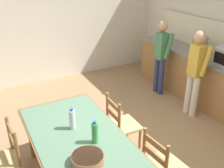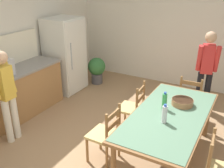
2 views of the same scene
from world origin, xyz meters
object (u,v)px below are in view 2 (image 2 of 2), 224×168
object	(u,v)px
bottle_off_centre	(164,101)
potted_plant	(97,69)
serving_bowl	(182,102)
dining_table	(169,118)
bottle_near_centre	(165,114)
refrigerator	(65,55)
person_at_counter	(6,92)
chair_side_far_left	(105,135)
chair_head_end	(190,99)
chair_side_far_right	(133,108)
person_by_table	(206,68)

from	to	relation	value
bottle_off_centre	potted_plant	world-z (taller)	bottle_off_centre
serving_bowl	dining_table	bearing A→B (deg)	168.21
dining_table	bottle_near_centre	xyz separation A→B (m)	(-0.26, 0.00, 0.20)
refrigerator	person_at_counter	size ratio (longest dim) A/B	1.10
refrigerator	chair_side_far_left	xyz separation A→B (m)	(-1.81, -2.14, -0.41)
chair_head_end	serving_bowl	bearing A→B (deg)	92.04
dining_table	potted_plant	size ratio (longest dim) A/B	3.10
chair_side_far_right	person_at_counter	distance (m)	2.10
chair_head_end	potted_plant	distance (m)	2.60
bottle_near_centre	bottle_off_centre	world-z (taller)	same
bottle_off_centre	potted_plant	bearing A→B (deg)	51.23
dining_table	chair_side_far_left	size ratio (longest dim) A/B	2.27
chair_head_end	person_by_table	xyz separation A→B (m)	(0.55, -0.12, 0.47)
refrigerator	serving_bowl	world-z (taller)	refrigerator
dining_table	chair_head_end	world-z (taller)	chair_head_end
chair_side_far_left	person_at_counter	distance (m)	1.72
person_by_table	potted_plant	xyz separation A→B (m)	(0.14, 2.63, -0.52)
potted_plant	serving_bowl	bearing A→B (deg)	-122.66
bottle_near_centre	serving_bowl	distance (m)	0.63
dining_table	bottle_near_centre	bearing A→B (deg)	179.84
bottle_off_centre	serving_bowl	size ratio (longest dim) A/B	0.84
refrigerator	person_at_counter	bearing A→B (deg)	-166.62
dining_table	person_by_table	distance (m)	1.89
chair_side_far_right	potted_plant	world-z (taller)	chair_side_far_right
bottle_near_centre	chair_side_far_right	bearing A→B (deg)	47.20
serving_bowl	chair_head_end	bearing A→B (deg)	4.16
dining_table	person_by_table	bearing A→B (deg)	-3.87
person_by_table	potted_plant	bearing A→B (deg)	-108.42
chair_side_far_right	person_by_table	bearing A→B (deg)	142.44
person_by_table	refrigerator	bearing A→B (deg)	-95.56
chair_side_far_right	potted_plant	size ratio (longest dim) A/B	1.36
person_by_table	chair_side_far_left	bearing A→B (deg)	-36.82
bottle_off_centre	refrigerator	bearing A→B (deg)	66.16
dining_table	bottle_near_centre	world-z (taller)	bottle_near_centre
chair_side_far_right	person_at_counter	size ratio (longest dim) A/B	0.59
bottle_near_centre	chair_side_far_right	distance (m)	1.16
chair_side_far_right	chair_head_end	bearing A→B (deg)	132.66
refrigerator	bottle_off_centre	world-z (taller)	refrigerator
refrigerator	bottle_near_centre	xyz separation A→B (m)	(-1.60, -2.93, 0.05)
chair_head_end	bottle_near_centre	bearing A→B (deg)	87.66
chair_side_far_left	person_at_counter	bearing A→B (deg)	-78.39
person_at_counter	person_by_table	bearing A→B (deg)	-134.11
bottle_off_centre	chair_side_far_right	size ratio (longest dim) A/B	0.30
bottle_near_centre	person_by_table	world-z (taller)	person_by_table
bottle_near_centre	serving_bowl	xyz separation A→B (m)	(0.62, -0.08, -0.07)
serving_bowl	person_by_table	size ratio (longest dim) A/B	0.20
chair_head_end	chair_side_far_right	bearing A→B (deg)	45.06
person_at_counter	potted_plant	size ratio (longest dim) A/B	2.32
dining_table	potted_plant	xyz separation A→B (m)	(2.01, 2.50, -0.32)
chair_head_end	chair_side_far_left	bearing A→B (deg)	63.92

